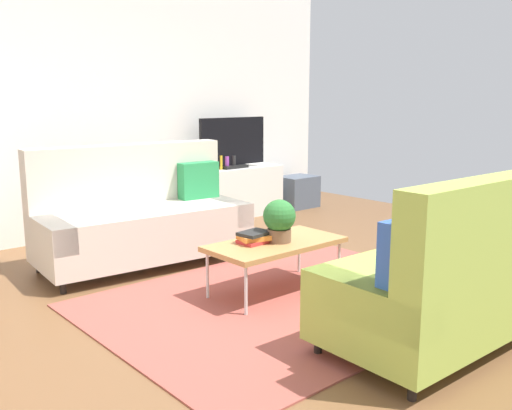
% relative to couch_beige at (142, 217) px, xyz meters
% --- Properties ---
extents(ground_plane, '(7.68, 7.68, 0.00)m').
position_rel_couch_beige_xyz_m(ground_plane, '(0.42, -1.40, -0.44)').
color(ground_plane, brown).
extents(wall_far, '(6.40, 0.12, 2.90)m').
position_rel_couch_beige_xyz_m(wall_far, '(0.42, 1.40, 1.01)').
color(wall_far, white).
rests_on(wall_far, ground_plane).
extents(area_rug, '(2.90, 2.20, 0.01)m').
position_rel_couch_beige_xyz_m(area_rug, '(0.33, -1.62, -0.44)').
color(area_rug, '#9E4C42').
rests_on(area_rug, ground_plane).
extents(couch_beige, '(1.97, 1.00, 1.10)m').
position_rel_couch_beige_xyz_m(couch_beige, '(0.00, 0.00, 0.00)').
color(couch_beige, beige).
rests_on(couch_beige, ground_plane).
extents(couch_green, '(1.92, 0.89, 1.10)m').
position_rel_couch_beige_xyz_m(couch_green, '(0.66, -2.84, 0.01)').
color(couch_green, '#A3BC4C').
rests_on(couch_green, ground_plane).
extents(coffee_table, '(1.10, 0.56, 0.42)m').
position_rel_couch_beige_xyz_m(coffee_table, '(0.38, -1.42, -0.05)').
color(coffee_table, '#B7844C').
rests_on(coffee_table, ground_plane).
extents(tv_console, '(1.40, 0.44, 0.64)m').
position_rel_couch_beige_xyz_m(tv_console, '(1.92, 1.06, -0.12)').
color(tv_console, silver).
rests_on(tv_console, ground_plane).
extents(tv, '(1.00, 0.20, 0.64)m').
position_rel_couch_beige_xyz_m(tv, '(1.92, 1.04, 0.51)').
color(tv, black).
rests_on(tv, tv_console).
extents(storage_trunk, '(0.52, 0.40, 0.44)m').
position_rel_couch_beige_xyz_m(storage_trunk, '(3.02, 0.96, -0.22)').
color(storage_trunk, '#4C5666').
rests_on(storage_trunk, ground_plane).
extents(potted_plant, '(0.26, 0.26, 0.34)m').
position_rel_couch_beige_xyz_m(potted_plant, '(0.40, -1.44, 0.16)').
color(potted_plant, brown).
rests_on(potted_plant, coffee_table).
extents(table_book_0, '(0.25, 0.19, 0.03)m').
position_rel_couch_beige_xyz_m(table_book_0, '(0.23, -1.34, -0.01)').
color(table_book_0, red).
rests_on(table_book_0, coffee_table).
extents(table_book_1, '(0.28, 0.23, 0.04)m').
position_rel_couch_beige_xyz_m(table_book_1, '(0.23, -1.34, 0.02)').
color(table_book_1, orange).
rests_on(table_book_1, table_book_0).
extents(table_book_2, '(0.26, 0.21, 0.03)m').
position_rel_couch_beige_xyz_m(table_book_2, '(0.23, -1.34, 0.06)').
color(table_book_2, '#262626').
rests_on(table_book_2, table_book_1).
extents(vase_0, '(0.14, 0.14, 0.17)m').
position_rel_couch_beige_xyz_m(vase_0, '(1.34, 1.11, 0.28)').
color(vase_0, '#33B29E').
rests_on(vase_0, tv_console).
extents(vase_1, '(0.12, 0.12, 0.16)m').
position_rel_couch_beige_xyz_m(vase_1, '(1.54, 1.11, 0.28)').
color(vase_1, '#4C72B2').
rests_on(vase_1, tv_console).
extents(bottle_0, '(0.04, 0.04, 0.18)m').
position_rel_couch_beige_xyz_m(bottle_0, '(1.72, 1.02, 0.29)').
color(bottle_0, gold).
rests_on(bottle_0, tv_console).
extents(bottle_1, '(0.06, 0.06, 0.16)m').
position_rel_couch_beige_xyz_m(bottle_1, '(1.81, 1.02, 0.28)').
color(bottle_1, purple).
rests_on(bottle_1, tv_console).
extents(bottle_2, '(0.06, 0.06, 0.16)m').
position_rel_couch_beige_xyz_m(bottle_2, '(1.92, 1.02, 0.28)').
color(bottle_2, '#262626').
rests_on(bottle_2, tv_console).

